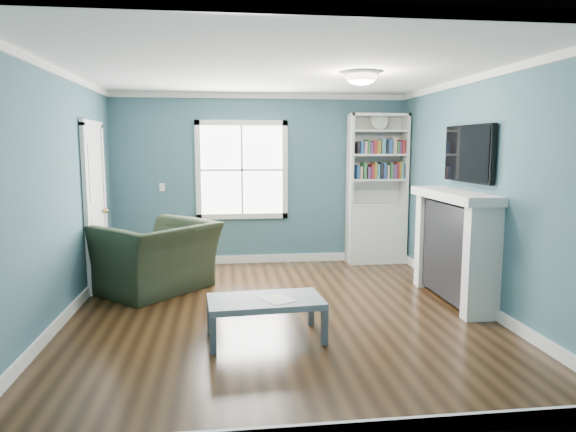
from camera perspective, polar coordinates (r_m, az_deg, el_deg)
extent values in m
plane|color=black|center=(5.71, -0.99, -10.72)|extent=(5.00, 5.00, 0.00)
plane|color=#365D6B|center=(7.92, -2.96, 4.06)|extent=(4.50, 0.00, 4.50)
plane|color=#365D6B|center=(2.99, 4.12, -2.09)|extent=(4.50, 0.00, 4.50)
plane|color=#365D6B|center=(5.66, -24.30, 1.91)|extent=(0.00, 5.00, 5.00)
plane|color=#365D6B|center=(6.10, 20.50, 2.48)|extent=(0.00, 5.00, 5.00)
plane|color=white|center=(5.47, -1.05, 16.06)|extent=(5.00, 5.00, 0.00)
cube|color=white|center=(8.08, -2.89, -4.75)|extent=(4.50, 0.03, 0.12)
cube|color=white|center=(3.44, 3.85, -22.87)|extent=(4.50, 0.03, 0.12)
cube|color=white|center=(5.90, -23.48, -10.15)|extent=(0.03, 5.00, 0.12)
cube|color=white|center=(6.32, 19.84, -8.78)|extent=(0.03, 5.00, 0.12)
cube|color=white|center=(7.92, -3.01, 13.19)|extent=(4.50, 0.04, 0.08)
cube|color=white|center=(3.06, 4.29, 21.95)|extent=(4.50, 0.04, 0.08)
cube|color=white|center=(5.68, -24.84, 14.65)|extent=(0.04, 5.00, 0.08)
cube|color=white|center=(6.12, 20.91, 14.31)|extent=(0.04, 5.00, 0.08)
cube|color=white|center=(7.89, -5.14, 5.12)|extent=(1.24, 0.01, 1.34)
cube|color=white|center=(7.88, -9.96, 5.03)|extent=(0.08, 0.06, 1.50)
cube|color=white|center=(7.93, -0.35, 5.16)|extent=(0.08, 0.06, 1.50)
cube|color=white|center=(7.94, -5.08, -0.01)|extent=(1.40, 0.06, 0.08)
cube|color=white|center=(7.88, -5.20, 10.28)|extent=(1.40, 0.06, 0.08)
cube|color=white|center=(7.88, -5.14, 5.11)|extent=(1.24, 0.03, 0.03)
cube|color=white|center=(7.88, -5.14, 5.11)|extent=(0.03, 0.03, 1.34)
cube|color=silver|center=(8.15, 9.72, -1.96)|extent=(0.90, 0.35, 0.90)
cube|color=silver|center=(7.92, 6.91, 6.19)|extent=(0.04, 0.35, 1.40)
cube|color=silver|center=(8.17, 12.81, 6.10)|extent=(0.04, 0.35, 1.40)
cube|color=silver|center=(8.19, 9.57, 6.19)|extent=(0.90, 0.02, 1.40)
cube|color=silver|center=(8.04, 10.02, 11.00)|extent=(0.90, 0.35, 0.04)
cube|color=silver|center=(8.08, 9.80, 1.33)|extent=(0.84, 0.33, 0.03)
cube|color=silver|center=(8.05, 9.86, 4.02)|extent=(0.84, 0.33, 0.03)
cube|color=silver|center=(8.03, 9.92, 6.72)|extent=(0.84, 0.33, 0.03)
cube|color=silver|center=(8.03, 9.98, 9.29)|extent=(0.84, 0.33, 0.03)
cube|color=#264C8C|center=(8.02, 9.92, 4.90)|extent=(0.70, 0.25, 0.22)
cube|color=tan|center=(8.01, 9.98, 7.61)|extent=(0.70, 0.25, 0.22)
cylinder|color=beige|center=(7.99, 10.11, 10.34)|extent=(0.26, 0.06, 0.26)
cube|color=black|center=(6.31, 18.07, -3.69)|extent=(0.30, 1.20, 1.10)
cube|color=black|center=(6.34, 17.83, -5.47)|extent=(0.22, 0.65, 0.70)
cube|color=silver|center=(5.71, 20.74, -4.98)|extent=(0.36, 0.16, 1.20)
cube|color=silver|center=(6.90, 15.56, -2.62)|extent=(0.36, 0.16, 1.20)
cube|color=silver|center=(6.20, 17.99, 2.20)|extent=(0.44, 1.58, 0.10)
cube|color=black|center=(6.24, 19.43, 6.55)|extent=(0.06, 1.10, 0.65)
cube|color=silver|center=(7.03, -20.66, 0.85)|extent=(0.04, 0.80, 2.05)
cube|color=white|center=(6.59, -21.47, 0.38)|extent=(0.05, 0.08, 2.13)
cube|color=white|center=(7.46, -19.79, 1.26)|extent=(0.05, 0.08, 2.13)
cube|color=white|center=(6.99, -21.00, 9.55)|extent=(0.05, 0.98, 0.08)
sphere|color=#BF8C3F|center=(7.31, -19.63, 0.56)|extent=(0.07, 0.07, 0.07)
ellipsoid|color=white|center=(5.73, 8.15, 15.01)|extent=(0.34, 0.34, 0.15)
cylinder|color=white|center=(5.73, 8.16, 15.46)|extent=(0.38, 0.38, 0.03)
cube|color=white|center=(7.95, -13.81, 3.14)|extent=(0.08, 0.01, 0.12)
imported|color=black|center=(6.63, -14.58, -3.17)|extent=(1.54, 1.56, 1.16)
cube|color=#454B53|center=(4.66, -8.34, -12.97)|extent=(0.06, 0.06, 0.33)
cube|color=#454B53|center=(4.81, 4.08, -12.24)|extent=(0.06, 0.06, 0.33)
cube|color=#454B53|center=(5.16, -8.63, -10.92)|extent=(0.06, 0.06, 0.33)
cube|color=#454B53|center=(5.29, 2.56, -10.35)|extent=(0.06, 0.06, 0.33)
cube|color=slate|center=(4.89, -2.53, -9.48)|extent=(1.11, 0.66, 0.06)
cube|color=white|center=(4.85, -1.24, -9.23)|extent=(0.35, 0.38, 0.00)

